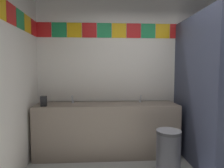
# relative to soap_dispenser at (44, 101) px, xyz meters

# --- Properties ---
(wall_back) EXTENTS (4.20, 0.09, 2.88)m
(wall_back) POSITION_rel_soap_dispenser_xyz_m (1.88, 0.48, 0.50)
(wall_back) COLOR silver
(wall_back) RESTS_ON ground_plane
(vanity_counter) EXTENTS (2.34, 0.56, 0.87)m
(vanity_counter) POSITION_rel_soap_dispenser_xyz_m (1.00, 0.16, -0.51)
(vanity_counter) COLOR gray
(vanity_counter) RESTS_ON ground_plane
(faucet_left) EXTENTS (0.04, 0.10, 0.14)m
(faucet_left) POSITION_rel_soap_dispenser_xyz_m (0.41, 0.25, -0.03)
(faucet_left) COLOR silver
(faucet_left) RESTS_ON vanity_counter
(faucet_right) EXTENTS (0.04, 0.10, 0.14)m
(faucet_right) POSITION_rel_soap_dispenser_xyz_m (1.58, 0.25, -0.03)
(faucet_right) COLOR silver
(faucet_right) RESTS_ON vanity_counter
(soap_dispenser) EXTENTS (0.09, 0.09, 0.16)m
(soap_dispenser) POSITION_rel_soap_dispenser_xyz_m (0.00, 0.00, 0.00)
(soap_dispenser) COLOR black
(soap_dispenser) RESTS_ON vanity_counter
(stall_divider) EXTENTS (0.92, 1.34, 2.25)m
(stall_divider) POSITION_rel_soap_dispenser_xyz_m (2.44, -0.48, 0.17)
(stall_divider) COLOR #33384C
(stall_divider) RESTS_ON ground_plane
(toilet) EXTENTS (0.39, 0.49, 0.74)m
(toilet) POSITION_rel_soap_dispenser_xyz_m (2.91, -0.04, -0.65)
(toilet) COLOR white
(toilet) RESTS_ON ground_plane
(trash_bin) EXTENTS (0.33, 0.33, 0.64)m
(trash_bin) POSITION_rel_soap_dispenser_xyz_m (1.79, -0.59, -0.63)
(trash_bin) COLOR #333338
(trash_bin) RESTS_ON ground_plane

